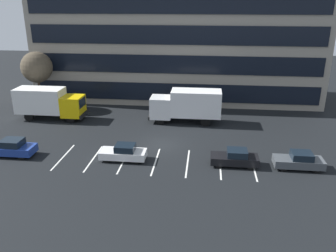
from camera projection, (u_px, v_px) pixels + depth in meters
name	position (u px, v px, depth m)	size (l,w,h in m)	color
ground_plane	(161.00, 144.00, 33.94)	(120.00, 120.00, 0.00)	black
office_building	(178.00, 33.00, 47.58)	(38.07, 10.86, 18.00)	gray
lot_markings	(156.00, 161.00, 30.41)	(16.94, 5.40, 0.01)	silver
box_truck_white	(187.00, 104.00, 39.35)	(8.11, 2.69, 3.76)	white
box_truck_yellow	(49.00, 102.00, 40.45)	(7.93, 2.62, 3.67)	yellow
sedan_white	(124.00, 153.00, 30.50)	(4.03, 1.69, 1.44)	white
sedan_navy	(11.00, 148.00, 31.38)	(4.33, 1.81, 1.55)	navy
sedan_black	(235.00, 158.00, 29.51)	(4.02, 1.68, 1.44)	black
sedan_charcoal	(299.00, 161.00, 28.99)	(4.04, 1.69, 1.45)	#474C51
bare_tree	(37.00, 67.00, 43.45)	(3.87, 3.87, 7.26)	#473323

